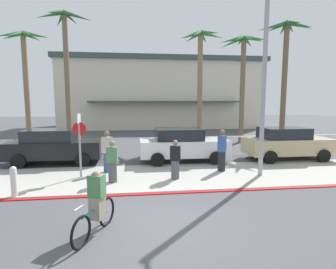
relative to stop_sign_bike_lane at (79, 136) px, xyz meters
name	(u,v)px	position (x,y,z in m)	size (l,w,h in m)	color
ground_plane	(145,151)	(2.77, 5.52, -1.68)	(80.00, 80.00, 0.00)	#4C4C51
sidewalk_strip	(150,177)	(2.77, -0.28, -1.67)	(44.00, 4.00, 0.02)	#ADAAA0
curb_paint	(154,193)	(2.77, -2.28, -1.66)	(44.00, 0.24, 0.03)	maroon
building_backdrop	(161,94)	(5.39, 21.87, 2.28)	(22.91, 10.13, 7.87)	beige
rail_fence	(146,141)	(2.77, 4.02, -0.84)	(26.73, 0.08, 1.04)	white
stop_sign_bike_lane	(79,136)	(0.00, 0.00, 0.00)	(0.52, 0.56, 2.56)	gray
bollard_2	(14,181)	(-1.69, -2.01, -1.16)	(0.20, 0.20, 1.00)	white
streetlight_curb	(267,69)	(7.29, -0.86, 2.60)	(0.24, 2.54, 7.50)	#9EA0A5
palm_tree_0	(24,61)	(-5.23, 9.05, 4.13)	(3.52, 3.04, 7.80)	#846B4C
palm_tree_1	(66,50)	(-2.50, 9.11, 4.91)	(3.76, 3.26, 9.24)	#756047
palm_tree_2	(200,63)	(6.89, 8.23, 4.10)	(3.19, 3.12, 8.00)	#846B4C
palm_tree_3	(243,62)	(10.04, 8.23, 4.20)	(3.36, 3.08, 7.77)	#756047
palm_tree_4	(285,51)	(12.45, 6.82, 4.77)	(3.74, 2.92, 8.46)	brown
car_black_1	(55,146)	(-1.73, 2.70, -0.81)	(4.40, 2.02, 1.69)	black
car_white_2	(183,145)	(4.57, 2.32, -0.81)	(4.40, 2.02, 1.69)	white
car_tan_3	(287,143)	(10.06, 2.15, -0.81)	(4.40, 2.02, 1.69)	tan
cyclist_teal_0	(96,205)	(1.26, -4.81, -0.98)	(0.77, 1.70, 1.50)	black
pedestrian_0	(112,163)	(1.32, -0.83, -0.95)	(0.43, 0.35, 1.59)	#4C4C51
pedestrian_1	(222,152)	(5.92, 0.24, -0.82)	(0.46, 0.47, 1.83)	#232326
pedestrian_2	(107,153)	(0.98, 0.69, -0.84)	(0.47, 0.45, 1.80)	#384C7A
pedestrian_3	(175,161)	(3.73, -0.69, -0.97)	(0.45, 0.39, 1.56)	#4C4C51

